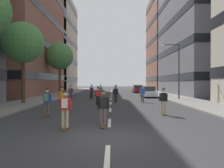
# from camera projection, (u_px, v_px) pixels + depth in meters

# --- Properties ---
(ground_plane) EXTENTS (140.72, 140.72, 0.00)m
(ground_plane) POSITION_uv_depth(u_px,v_px,m) (112.00, 96.00, 31.37)
(ground_plane) COLOR #333335
(sidewalk_left) EXTENTS (3.99, 64.50, 0.14)m
(sidewalk_left) POSITION_uv_depth(u_px,v_px,m) (61.00, 94.00, 34.33)
(sidewalk_left) COLOR gray
(sidewalk_left) RESTS_ON ground_plane
(sidewalk_right) EXTENTS (3.99, 64.50, 0.14)m
(sidewalk_right) POSITION_uv_depth(u_px,v_px,m) (163.00, 94.00, 34.27)
(sidewalk_right) COLOR gray
(sidewalk_right) RESTS_ON ground_plane
(lane_markings) EXTENTS (0.16, 52.20, 0.01)m
(lane_markings) POSITION_uv_depth(u_px,v_px,m) (112.00, 96.00, 30.92)
(lane_markings) COLOR silver
(lane_markings) RESTS_ON ground_plane
(building_left_mid) EXTENTS (12.34, 22.85, 25.29)m
(building_left_mid) POSITION_uv_depth(u_px,v_px,m) (18.00, 22.00, 36.50)
(building_left_mid) COLOR brown
(building_left_mid) RESTS_ON ground_plane
(building_left_far) EXTENTS (12.34, 17.71, 23.87)m
(building_left_far) POSITION_uv_depth(u_px,v_px,m) (49.00, 44.00, 54.35)
(building_left_far) COLOR #BCB29E
(building_left_far) RESTS_ON ground_plane
(building_right_mid) EXTENTS (12.34, 21.24, 24.07)m
(building_right_mid) POSITION_uv_depth(u_px,v_px,m) (206.00, 25.00, 36.38)
(building_right_mid) COLOR slate
(building_right_mid) RESTS_ON ground_plane
(building_right_far) EXTENTS (12.34, 16.35, 24.49)m
(building_right_far) POSITION_uv_depth(u_px,v_px,m) (175.00, 43.00, 54.23)
(building_right_far) COLOR brown
(building_right_far) RESTS_ON ground_plane
(parked_car_near) EXTENTS (1.82, 4.40, 1.52)m
(parked_car_near) POSITION_uv_depth(u_px,v_px,m) (149.00, 92.00, 29.24)
(parked_car_near) COLOR silver
(parked_car_near) RESTS_ON ground_plane
(parked_car_mid) EXTENTS (1.82, 4.40, 1.52)m
(parked_car_mid) POSITION_uv_depth(u_px,v_px,m) (138.00, 89.00, 41.53)
(parked_car_mid) COLOR maroon
(parked_car_mid) RESTS_ON ground_plane
(street_tree_near) EXTENTS (3.93, 3.93, 7.78)m
(street_tree_near) POSITION_uv_depth(u_px,v_px,m) (24.00, 43.00, 20.00)
(street_tree_near) COLOR #4C3823
(street_tree_near) RESTS_ON sidewalk_left
(street_tree_mid) EXTENTS (4.42, 4.42, 8.45)m
(street_tree_mid) POSITION_uv_depth(u_px,v_px,m) (60.00, 56.00, 33.88)
(street_tree_mid) COLOR #4C3823
(street_tree_mid) RESTS_ON sidewalk_left
(streetlamp_right) EXTENTS (2.13, 0.30, 6.50)m
(streetlamp_right) POSITION_uv_depth(u_px,v_px,m) (177.00, 65.00, 24.38)
(streetlamp_right) COLOR #3F3F44
(streetlamp_right) RESTS_ON sidewalk_right
(skater_0) EXTENTS (0.56, 0.92, 1.78)m
(skater_0) POSITION_uv_depth(u_px,v_px,m) (63.00, 97.00, 16.30)
(skater_0) COLOR brown
(skater_0) RESTS_ON ground_plane
(skater_1) EXTENTS (0.55, 0.91, 1.78)m
(skater_1) POSITION_uv_depth(u_px,v_px,m) (66.00, 107.00, 9.36)
(skater_1) COLOR brown
(skater_1) RESTS_ON ground_plane
(skater_2) EXTENTS (0.54, 0.91, 1.78)m
(skater_2) POSITION_uv_depth(u_px,v_px,m) (116.00, 93.00, 21.77)
(skater_2) COLOR brown
(skater_2) RESTS_ON ground_plane
(skater_3) EXTENTS (0.57, 0.92, 1.78)m
(skater_3) POSITION_uv_depth(u_px,v_px,m) (92.00, 90.00, 27.52)
(skater_3) COLOR brown
(skater_3) RESTS_ON ground_plane
(skater_4) EXTENTS (0.55, 0.91, 1.78)m
(skater_4) POSITION_uv_depth(u_px,v_px,m) (72.00, 92.00, 23.83)
(skater_4) COLOR brown
(skater_4) RESTS_ON ground_plane
(skater_5) EXTENTS (0.55, 0.92, 1.78)m
(skater_5) POSITION_uv_depth(u_px,v_px,m) (117.00, 90.00, 29.51)
(skater_5) COLOR brown
(skater_5) RESTS_ON ground_plane
(skater_6) EXTENTS (0.55, 0.92, 1.78)m
(skater_6) POSITION_uv_depth(u_px,v_px,m) (99.00, 95.00, 18.54)
(skater_6) COLOR brown
(skater_6) RESTS_ON ground_plane
(skater_7) EXTENTS (0.53, 0.90, 1.78)m
(skater_7) POSITION_uv_depth(u_px,v_px,m) (101.00, 90.00, 28.61)
(skater_7) COLOR brown
(skater_7) RESTS_ON ground_plane
(skater_8) EXTENTS (0.53, 0.90, 1.78)m
(skater_8) POSITION_uv_depth(u_px,v_px,m) (104.00, 106.00, 9.87)
(skater_8) COLOR brown
(skater_8) RESTS_ON ground_plane
(skater_9) EXTENTS (0.55, 0.92, 1.78)m
(skater_9) POSITION_uv_depth(u_px,v_px,m) (143.00, 93.00, 21.84)
(skater_9) COLOR brown
(skater_9) RESTS_ON ground_plane
(skater_10) EXTENTS (0.56, 0.92, 1.78)m
(skater_10) POSITION_uv_depth(u_px,v_px,m) (164.00, 100.00, 13.53)
(skater_10) COLOR brown
(skater_10) RESTS_ON ground_plane
(skater_11) EXTENTS (0.54, 0.91, 1.78)m
(skater_11) POSITION_uv_depth(u_px,v_px,m) (48.00, 100.00, 12.76)
(skater_11) COLOR brown
(skater_11) RESTS_ON ground_plane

